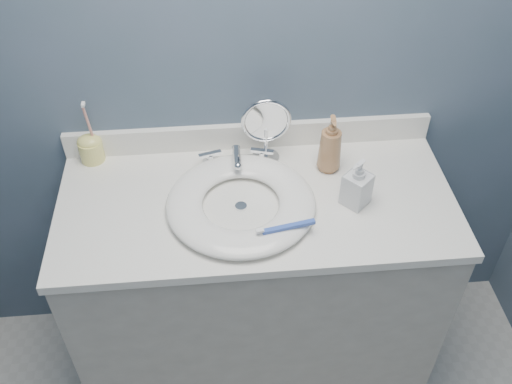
{
  "coord_description": "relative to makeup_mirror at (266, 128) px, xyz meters",
  "views": [
    {
      "loc": [
        -0.12,
        -0.28,
        2.09
      ],
      "look_at": [
        -0.0,
        0.94,
        0.94
      ],
      "focal_mm": 40.0,
      "sensor_mm": 36.0,
      "label": 1
    }
  ],
  "objects": [
    {
      "name": "soap_bottle_clear",
      "position": [
        0.25,
        -0.23,
        -0.05
      ],
      "size": [
        0.1,
        0.1,
        0.16
      ],
      "primitive_type": "imported",
      "rotation": [
        0.0,
        0.0,
        -0.83
      ],
      "color": "silver",
      "rests_on": "countertop"
    },
    {
      "name": "drain",
      "position": [
        -0.1,
        -0.22,
        -0.12
      ],
      "size": [
        0.04,
        0.04,
        0.01
      ],
      "primitive_type": "cylinder",
      "color": "silver",
      "rests_on": "countertop"
    },
    {
      "name": "backsplash",
      "position": [
        -0.05,
        0.07,
        -0.08
      ],
      "size": [
        1.22,
        0.02,
        0.09
      ],
      "primitive_type": "cube",
      "color": "white",
      "rests_on": "countertop"
    },
    {
      "name": "makeup_mirror",
      "position": [
        0.0,
        0.0,
        0.0
      ],
      "size": [
        0.16,
        0.09,
        0.24
      ],
      "rotation": [
        0.0,
        0.0,
        0.01
      ],
      "color": "silver",
      "rests_on": "countertop"
    },
    {
      "name": "soap_bottle_amber",
      "position": [
        0.2,
        -0.06,
        -0.03
      ],
      "size": [
        0.08,
        0.08,
        0.2
      ],
      "primitive_type": "imported",
      "rotation": [
        0.0,
        0.0,
        -0.05
      ],
      "color": "#9F7048",
      "rests_on": "countertop"
    },
    {
      "name": "toothbrush_lying",
      "position": [
        0.02,
        -0.36,
        -0.08
      ],
      "size": [
        0.17,
        0.05,
        0.02
      ],
      "rotation": [
        0.0,
        0.0,
        0.19
      ],
      "color": "#3353B5",
      "rests_on": "basin"
    },
    {
      "name": "back_wall",
      "position": [
        -0.05,
        0.08,
        0.19
      ],
      "size": [
        2.2,
        0.02,
        2.4
      ],
      "primitive_type": "cube",
      "color": "#465969",
      "rests_on": "ground"
    },
    {
      "name": "countertop",
      "position": [
        -0.05,
        -0.19,
        -0.14
      ],
      "size": [
        1.22,
        0.57,
        0.03
      ],
      "primitive_type": "cube",
      "color": "white",
      "rests_on": "vanity_cabinet"
    },
    {
      "name": "basin",
      "position": [
        -0.1,
        -0.22,
        -0.11
      ],
      "size": [
        0.45,
        0.45,
        0.04
      ],
      "primitive_type": null,
      "color": "white",
      "rests_on": "countertop"
    },
    {
      "name": "toothbrush_holder",
      "position": [
        -0.57,
        0.05,
        -0.08
      ],
      "size": [
        0.08,
        0.08,
        0.23
      ],
      "rotation": [
        0.0,
        0.0,
        -0.39
      ],
      "color": "#ECE476",
      "rests_on": "countertop"
    },
    {
      "name": "faucet",
      "position": [
        -0.1,
        -0.02,
        -0.1
      ],
      "size": [
        0.25,
        0.13,
        0.07
      ],
      "color": "silver",
      "rests_on": "countertop"
    },
    {
      "name": "vanity_cabinet",
      "position": [
        -0.05,
        -0.19,
        -0.58
      ],
      "size": [
        1.2,
        0.55,
        0.85
      ],
      "primitive_type": "cube",
      "color": "#B9B4AA",
      "rests_on": "ground"
    }
  ]
}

